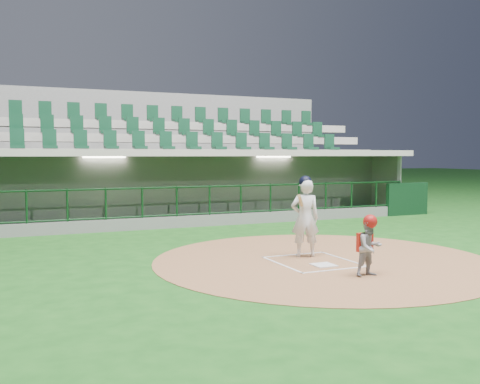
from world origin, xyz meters
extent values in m
plane|color=#154814|center=(0.00, 0.00, 0.00)|extent=(120.00, 120.00, 0.00)
cylinder|color=brown|center=(0.30, -0.20, 0.01)|extent=(7.20, 7.20, 0.01)
cube|color=silver|center=(0.00, -0.70, 0.02)|extent=(0.43, 0.43, 0.02)
cube|color=white|center=(-0.75, -0.30, 0.02)|extent=(0.05, 1.80, 0.01)
cube|color=silver|center=(0.75, -0.30, 0.02)|extent=(0.05, 1.80, 0.01)
cube|color=white|center=(0.00, 0.55, 0.02)|extent=(1.55, 0.05, 0.01)
cube|color=white|center=(0.00, -1.15, 0.02)|extent=(1.55, 0.05, 0.01)
cube|color=gray|center=(0.00, 7.50, -0.55)|extent=(15.00, 3.00, 0.10)
cube|color=gray|center=(0.00, 9.10, 0.85)|extent=(15.00, 0.20, 2.70)
cube|color=beige|center=(0.00, 8.98, 1.10)|extent=(13.50, 0.04, 0.90)
cube|color=gray|center=(7.50, 7.50, 0.85)|extent=(0.20, 3.00, 2.70)
cube|color=#AEA79D|center=(0.00, 7.25, 2.30)|extent=(15.40, 3.50, 0.20)
cube|color=slate|center=(0.00, 5.95, 0.15)|extent=(15.00, 0.15, 0.40)
cube|color=black|center=(0.00, 5.95, 1.73)|extent=(15.00, 0.01, 0.95)
cube|color=brown|center=(0.00, 8.55, -0.28)|extent=(12.75, 0.40, 0.45)
cube|color=white|center=(-3.00, 7.50, 2.17)|extent=(1.30, 0.35, 0.04)
cube|color=white|center=(3.00, 7.50, 2.17)|extent=(1.30, 0.35, 0.04)
cube|color=black|center=(7.80, 5.90, 0.60)|extent=(1.80, 0.18, 1.20)
imported|color=#AC1219|center=(-5.38, 8.22, 0.47)|extent=(1.31, 0.83, 1.93)
imported|color=maroon|center=(-1.92, 8.41, 0.33)|extent=(0.99, 0.45, 1.65)
imported|color=maroon|center=(0.30, 8.21, 0.45)|extent=(0.98, 0.69, 1.91)
imported|color=#B01217|center=(4.44, 8.25, 0.39)|extent=(1.72, 1.06, 1.77)
cube|color=slate|center=(0.00, 10.75, 1.15)|extent=(17.00, 6.50, 2.50)
cube|color=#A19D91|center=(0.00, 9.25, 2.30)|extent=(16.60, 0.95, 0.30)
cube|color=gray|center=(0.00, 10.20, 2.85)|extent=(16.60, 0.95, 0.30)
cube|color=#9C978D|center=(0.00, 11.15, 3.40)|extent=(16.60, 0.95, 0.30)
cube|color=slate|center=(0.00, 14.10, 2.53)|extent=(17.00, 0.25, 5.05)
imported|color=silver|center=(0.14, 0.28, 0.86)|extent=(0.72, 0.59, 1.70)
sphere|color=black|center=(0.14, 0.28, 1.65)|extent=(0.28, 0.28, 0.28)
cylinder|color=#A9844D|center=(-0.11, 0.03, 1.25)|extent=(0.58, 0.79, 0.39)
imported|color=gray|center=(0.27, -1.83, 0.54)|extent=(0.53, 0.42, 1.06)
sphere|color=maroon|center=(0.27, -1.83, 1.02)|extent=(0.26, 0.26, 0.26)
cube|color=#AF1C12|center=(0.27, -1.68, 0.62)|extent=(0.32, 0.10, 0.35)
camera|label=1|loc=(-5.78, -9.79, 2.24)|focal=40.00mm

